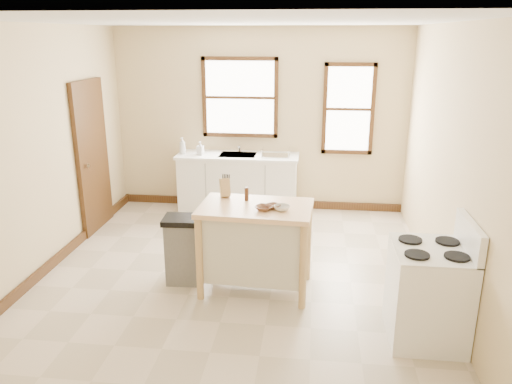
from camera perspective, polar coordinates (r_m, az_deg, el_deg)
floor at (r=5.87m, az=-2.34°, el=-9.58°), size 5.00×5.00×0.00m
ceiling at (r=5.22m, az=-2.74°, el=18.90°), size 5.00×5.00×0.00m
wall_back at (r=7.80m, az=0.40°, el=8.17°), size 4.50×0.04×2.80m
wall_left at (r=6.14m, az=-23.78°, el=4.07°), size 0.04×5.00×2.80m
wall_right at (r=5.49m, az=21.36°, el=2.90°), size 0.04×5.00×2.80m
window_main at (r=7.77m, az=-1.84°, el=10.73°), size 1.17×0.06×1.22m
window_side at (r=7.73m, az=10.53°, el=9.29°), size 0.77×0.06×1.37m
door_left at (r=7.32m, az=-18.19°, el=3.86°), size 0.06×0.90×2.10m
baseboard_back at (r=8.11m, az=0.36°, el=-1.25°), size 4.50×0.04×0.12m
baseboard_left at (r=6.54m, az=-22.10°, el=-7.39°), size 0.04×5.00×0.12m
sink_counter at (r=7.77m, az=-2.05°, el=0.99°), size 1.86×0.62×0.92m
faucet at (r=7.80m, az=-1.90°, el=5.39°), size 0.03×0.03×0.22m
soap_bottle_a at (r=7.74m, az=-8.41°, el=5.26°), size 0.13×0.13×0.26m
soap_bottle_b at (r=7.66m, az=-6.39°, el=5.01°), size 0.11×0.11×0.20m
dish_rack at (r=7.53m, az=2.27°, el=4.49°), size 0.48×0.41×0.10m
kitchen_island at (r=5.40m, az=-0.03°, el=-6.42°), size 1.22×0.81×0.96m
knife_block at (r=5.50m, az=-3.57°, el=0.44°), size 0.13×0.13×0.20m
pepper_grinder at (r=5.37m, az=-1.09°, el=-0.23°), size 0.05×0.05×0.15m
bowl_a at (r=5.10m, az=0.88°, el=-1.83°), size 0.22×0.22×0.04m
bowl_b at (r=5.17m, az=1.93°, el=-1.63°), size 0.21×0.21×0.04m
bowl_c at (r=5.10m, az=2.96°, el=-1.83°), size 0.20×0.20×0.05m
trash_bin at (r=5.65m, az=-8.35°, el=-6.55°), size 0.41×0.36×0.77m
gas_stove at (r=4.79m, az=19.16°, el=-9.52°), size 0.71×0.72×1.15m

